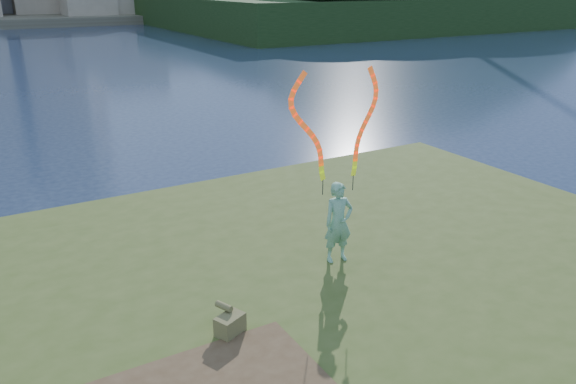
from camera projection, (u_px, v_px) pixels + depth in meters
ground at (261, 306)px, 10.80m from camera, size 320.00×320.00×0.00m
grassy_knoll at (328, 355)px, 8.82m from camera, size 20.00×18.00×0.80m
wooded_hill at (422, 20)px, 87.26m from camera, size 78.00×50.00×63.00m
woman_with_ribbons at (339, 190)px, 10.38m from camera, size 2.02×0.47×3.97m
canvas_bag at (230, 323)px, 8.53m from camera, size 0.52×0.58×0.42m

